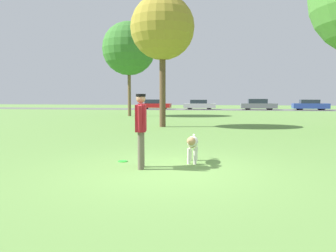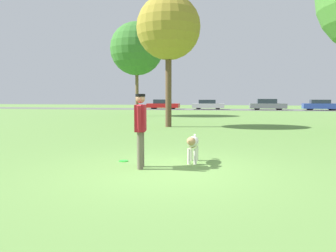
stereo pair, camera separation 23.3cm
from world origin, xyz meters
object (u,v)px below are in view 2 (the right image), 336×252
at_px(person, 141,124).
at_px(parked_car_red, 163,104).
at_px(dog, 193,143).
at_px(tree_far_left, 137,49).
at_px(parked_car_blue, 321,105).
at_px(parked_car_grey, 267,105).
at_px(tree_mid_center, 168,28).
at_px(parked_car_silver, 208,105).
at_px(frisbee, 123,161).

height_order(person, parked_car_red, person).
height_order(person, dog, person).
relative_size(tree_far_left, parked_car_blue, 1.86).
bearing_deg(parked_car_grey, parked_car_red, 175.90).
relative_size(tree_mid_center, parked_car_silver, 1.63).
distance_m(tree_far_left, tree_mid_center, 10.56).
bearing_deg(dog, parked_car_grey, 170.66).
bearing_deg(dog, tree_far_left, -160.58).
relative_size(tree_far_left, parked_car_silver, 1.86).
bearing_deg(parked_car_red, person, -79.37).
bearing_deg(parked_car_silver, parked_car_grey, -4.60).
bearing_deg(parked_car_silver, dog, -88.22).
bearing_deg(person, parked_car_red, -178.67).
xyz_separation_m(parked_car_red, parked_car_silver, (6.01, -0.32, -0.00)).
bearing_deg(parked_car_blue, dog, -105.08).
relative_size(dog, tree_far_left, 0.15).
bearing_deg(person, tree_far_left, -173.17).
xyz_separation_m(parked_car_silver, parked_car_blue, (13.48, -0.10, 0.02)).
height_order(person, parked_car_grey, person).
distance_m(tree_mid_center, parked_car_silver, 25.90).
bearing_deg(tree_mid_center, person, -81.41).
xyz_separation_m(person, parked_car_grey, (5.61, 35.31, -0.30)).
relative_size(frisbee, parked_car_red, 0.05).
xyz_separation_m(dog, parked_car_red, (-8.78, 35.07, 0.15)).
distance_m(dog, parked_car_silver, 34.85).
relative_size(dog, parked_car_blue, 0.27).
distance_m(parked_car_red, parked_car_blue, 19.50).
xyz_separation_m(frisbee, parked_car_blue, (12.38, 34.81, 0.63)).
height_order(parked_car_silver, parked_car_blue, parked_car_blue).
xyz_separation_m(parked_car_silver, parked_car_grey, (7.35, -0.23, 0.05)).
bearing_deg(parked_car_grey, dog, -99.27).
relative_size(tree_far_left, parked_car_red, 1.81).
relative_size(parked_car_grey, parked_car_blue, 1.06).
xyz_separation_m(parked_car_red, parked_car_grey, (13.36, -0.56, 0.04)).
bearing_deg(person, parked_car_silver, 171.93).
xyz_separation_m(person, dog, (1.04, 0.80, -0.49)).
bearing_deg(parked_car_red, parked_car_grey, -3.93).
xyz_separation_m(frisbee, parked_car_red, (-7.11, 35.23, 0.61)).
relative_size(person, parked_car_blue, 0.39).
distance_m(dog, parked_car_red, 36.15).
relative_size(parked_car_silver, parked_car_grey, 0.95).
bearing_deg(parked_car_blue, parked_car_grey, -176.63).
height_order(dog, parked_car_silver, parked_car_silver).
height_order(dog, frisbee, dog).
relative_size(parked_car_red, parked_car_grey, 0.97).
bearing_deg(parked_car_silver, tree_far_left, -108.39).
xyz_separation_m(tree_far_left, tree_mid_center, (4.70, -9.45, -0.44)).
height_order(dog, tree_mid_center, tree_mid_center).
bearing_deg(parked_car_silver, tree_mid_center, -92.30).
height_order(dog, parked_car_blue, parked_car_blue).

